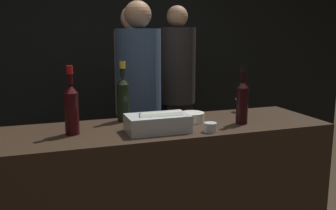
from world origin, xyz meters
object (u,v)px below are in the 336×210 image
Objects in this scene: ice_bin_with_bottles at (158,122)px; wine_glass at (241,95)px; person_in_hoodie at (177,86)px; person_blond_tee at (134,94)px; person_grey_polo at (139,101)px; champagne_bottle at (123,96)px; red_wine_bottle_black_foil at (242,99)px; candle_votive at (210,127)px; bowl_white at (192,117)px; red_wine_bottle_tall at (71,107)px.

wine_glass is (0.72, 0.33, 0.06)m from ice_bin_with_bottles.
wine_glass is at bearing -26.76° from person_in_hoodie.
person_blond_tee is at bearing 120.55° from wine_glass.
person_grey_polo is at bearing 82.29° from ice_bin_with_bottles.
red_wine_bottle_black_foil is (0.67, -0.31, -0.01)m from champagne_bottle.
wine_glass is at bearing 60.65° from red_wine_bottle_black_foil.
candle_votive is 1.00m from person_grey_polo.
bowl_white is 0.75m from person_grey_polo.
wine_glass is 0.42× the size of red_wine_bottle_tall.
red_wine_bottle_tall is at bearing -175.56° from bowl_white.
person_blond_tee reaches higher than bowl_white.
bowl_white is 0.75m from red_wine_bottle_tall.
red_wine_bottle_black_foil is (0.27, 0.12, 0.12)m from candle_votive.
bowl_white is at bearing 151.93° from red_wine_bottle_black_foil.
person_in_hoodie is (-0.02, 1.24, -0.10)m from wine_glass.
person_grey_polo is at bearing 136.71° from wine_glass.
red_wine_bottle_black_foil reaches higher than ice_bin_with_bottles.
candle_votive is at bearing 130.61° from person_grey_polo.
bowl_white is 0.40× the size of red_wine_bottle_tall.
champagne_bottle is (-0.40, 0.17, 0.13)m from bowl_white.
person_grey_polo is at bearing 115.52° from red_wine_bottle_black_foil.
candle_votive is at bearing -15.37° from red_wine_bottle_tall.
bowl_white is 0.26m from candle_votive.
wine_glass is 1.24m from person_in_hoodie.
red_wine_bottle_tall is 0.21× the size of person_in_hoodie.
person_grey_polo is at bearing 98.72° from candle_votive.
bowl_white is 0.09× the size of person_grey_polo.
champagne_bottle is at bearing 155.24° from red_wine_bottle_black_foil.
red_wine_bottle_tall reaches higher than red_wine_bottle_black_foil.
person_in_hoodie is (0.82, 1.24, -0.14)m from champagne_bottle.
bowl_white is 0.45m from champagne_bottle.
wine_glass is (0.45, 0.17, 0.09)m from bowl_white.
wine_glass is 1.20m from red_wine_bottle_tall.
person_in_hoodie reaches higher than person_grey_polo.
red_wine_bottle_tall is at bearing -66.08° from person_in_hoodie.
red_wine_bottle_tall is 0.99m from person_grey_polo.
champagne_bottle is at bearing -61.29° from person_in_hoodie.
person_grey_polo is (-0.42, 0.88, -0.14)m from red_wine_bottle_black_foil.
person_grey_polo is at bearing 53.53° from red_wine_bottle_tall.
person_grey_polo is (-0.60, 0.56, -0.10)m from wine_glass.
champagne_bottle is (-0.40, 0.42, 0.13)m from candle_votive.
person_in_hoodie is (0.42, 1.41, -0.01)m from bowl_white.
wine_glass reaches higher than ice_bin_with_bottles.
person_in_hoodie is at bearing -23.38° from person_blond_tee.
champagne_bottle is 0.21× the size of person_in_hoodie.
wine_glass is at bearing 168.59° from person_grey_polo.
candle_votive is 0.20× the size of red_wine_bottle_black_foil.
ice_bin_with_bottles is at bearing -150.07° from bowl_white.
champagne_bottle is 0.21× the size of person_blond_tee.
bowl_white is 0.40× the size of champagne_bottle.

